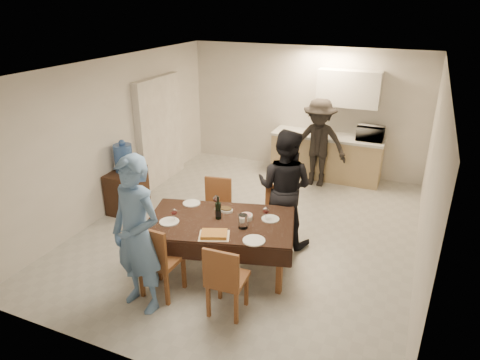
# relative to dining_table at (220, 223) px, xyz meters

# --- Properties ---
(floor) EXTENTS (5.00, 6.00, 0.02)m
(floor) POSITION_rel_dining_table_xyz_m (-0.03, 1.16, -0.72)
(floor) COLOR #A4A4A0
(floor) RESTS_ON ground
(ceiling) EXTENTS (5.00, 6.00, 0.02)m
(ceiling) POSITION_rel_dining_table_xyz_m (-0.03, 1.16, 1.88)
(ceiling) COLOR white
(ceiling) RESTS_ON wall_back
(wall_back) EXTENTS (5.00, 0.02, 2.60)m
(wall_back) POSITION_rel_dining_table_xyz_m (-0.03, 4.16, 0.58)
(wall_back) COLOR silver
(wall_back) RESTS_ON floor
(wall_front) EXTENTS (5.00, 0.02, 2.60)m
(wall_front) POSITION_rel_dining_table_xyz_m (-0.03, -1.84, 0.58)
(wall_front) COLOR silver
(wall_front) RESTS_ON floor
(wall_left) EXTENTS (0.02, 6.00, 2.60)m
(wall_left) POSITION_rel_dining_table_xyz_m (-2.53, 1.16, 0.58)
(wall_left) COLOR silver
(wall_left) RESTS_ON floor
(wall_right) EXTENTS (0.02, 6.00, 2.60)m
(wall_right) POSITION_rel_dining_table_xyz_m (2.47, 1.16, 0.58)
(wall_right) COLOR silver
(wall_right) RESTS_ON floor
(stub_partition) EXTENTS (0.15, 1.40, 2.10)m
(stub_partition) POSITION_rel_dining_table_xyz_m (-2.45, 2.36, 0.33)
(stub_partition) COLOR silver
(stub_partition) RESTS_ON floor
(kitchen_base_cabinet) EXTENTS (2.20, 0.60, 0.86)m
(kitchen_base_cabinet) POSITION_rel_dining_table_xyz_m (0.57, 3.84, -0.29)
(kitchen_base_cabinet) COLOR tan
(kitchen_base_cabinet) RESTS_ON floor
(kitchen_worktop) EXTENTS (2.24, 0.64, 0.05)m
(kitchen_worktop) POSITION_rel_dining_table_xyz_m (0.57, 3.84, 0.17)
(kitchen_worktop) COLOR #B7B8B2
(kitchen_worktop) RESTS_ON kitchen_base_cabinet
(upper_cabinet) EXTENTS (1.20, 0.34, 0.70)m
(upper_cabinet) POSITION_rel_dining_table_xyz_m (0.87, 3.98, 1.13)
(upper_cabinet) COLOR silver
(upper_cabinet) RESTS_ON wall_back
(dining_table) EXTENTS (2.15, 1.59, 0.75)m
(dining_table) POSITION_rel_dining_table_xyz_m (0.00, 0.00, 0.00)
(dining_table) COLOR black
(dining_table) RESTS_ON floor
(chair_near_left) EXTENTS (0.48, 0.48, 0.55)m
(chair_near_left) POSITION_rel_dining_table_xyz_m (-0.45, -0.85, -0.09)
(chair_near_left) COLOR brown
(chair_near_left) RESTS_ON floor
(chair_near_right) EXTENTS (0.45, 0.45, 0.51)m
(chair_near_right) POSITION_rel_dining_table_xyz_m (0.45, -0.84, -0.14)
(chair_near_right) COLOR brown
(chair_near_right) RESTS_ON floor
(chair_far_left) EXTENTS (0.49, 0.50, 0.50)m
(chair_far_left) POSITION_rel_dining_table_xyz_m (-0.45, 0.66, -0.15)
(chair_far_left) COLOR brown
(chair_far_left) RESTS_ON floor
(chair_far_right) EXTENTS (0.52, 0.53, 0.52)m
(chair_far_right) POSITION_rel_dining_table_xyz_m (0.45, 0.66, -0.13)
(chair_far_right) COLOR brown
(chair_far_right) RESTS_ON floor
(console) EXTENTS (0.39, 0.79, 0.73)m
(console) POSITION_rel_dining_table_xyz_m (-2.31, 1.01, -0.35)
(console) COLOR black
(console) RESTS_ON floor
(water_jug) EXTENTS (0.31, 0.31, 0.47)m
(water_jug) POSITION_rel_dining_table_xyz_m (-2.31, 1.01, 0.24)
(water_jug) COLOR #3860AE
(water_jug) RESTS_ON console
(wine_bottle) EXTENTS (0.08, 0.08, 0.32)m
(wine_bottle) POSITION_rel_dining_table_xyz_m (-0.05, 0.05, 0.20)
(wine_bottle) COLOR black
(wine_bottle) RESTS_ON dining_table
(water_pitcher) EXTENTS (0.12, 0.12, 0.18)m
(water_pitcher) POSITION_rel_dining_table_xyz_m (0.35, -0.05, 0.13)
(water_pitcher) COLOR white
(water_pitcher) RESTS_ON dining_table
(savoury_tart) EXTENTS (0.45, 0.40, 0.05)m
(savoury_tart) POSITION_rel_dining_table_xyz_m (0.10, -0.38, 0.06)
(savoury_tart) COLOR #C37F39
(savoury_tart) RESTS_ON dining_table
(salad_bowl) EXTENTS (0.17, 0.17, 0.07)m
(salad_bowl) POSITION_rel_dining_table_xyz_m (0.30, 0.18, 0.07)
(salad_bowl) COLOR white
(salad_bowl) RESTS_ON dining_table
(mushroom_dish) EXTENTS (0.19, 0.19, 0.03)m
(mushroom_dish) POSITION_rel_dining_table_xyz_m (-0.05, 0.28, 0.05)
(mushroom_dish) COLOR white
(mushroom_dish) RESTS_ON dining_table
(wine_glass_a) EXTENTS (0.08, 0.08, 0.19)m
(wine_glass_a) POSITION_rel_dining_table_xyz_m (-0.55, -0.25, 0.13)
(wine_glass_a) COLOR white
(wine_glass_a) RESTS_ON dining_table
(wine_glass_b) EXTENTS (0.09, 0.09, 0.19)m
(wine_glass_b) POSITION_rel_dining_table_xyz_m (0.55, 0.25, 0.13)
(wine_glass_b) COLOR white
(wine_glass_b) RESTS_ON dining_table
(wine_glass_c) EXTENTS (0.09, 0.09, 0.21)m
(wine_glass_c) POSITION_rel_dining_table_xyz_m (-0.20, 0.30, 0.14)
(wine_glass_c) COLOR white
(wine_glass_c) RESTS_ON dining_table
(plate_near_left) EXTENTS (0.26, 0.26, 0.02)m
(plate_near_left) POSITION_rel_dining_table_xyz_m (-0.60, -0.30, 0.04)
(plate_near_left) COLOR white
(plate_near_left) RESTS_ON dining_table
(plate_near_right) EXTENTS (0.28, 0.28, 0.02)m
(plate_near_right) POSITION_rel_dining_table_xyz_m (0.60, -0.30, 0.04)
(plate_near_right) COLOR white
(plate_near_right) RESTS_ON dining_table
(plate_far_left) EXTENTS (0.25, 0.25, 0.01)m
(plate_far_left) POSITION_rel_dining_table_xyz_m (-0.60, 0.30, 0.04)
(plate_far_left) COLOR white
(plate_far_left) RESTS_ON dining_table
(plate_far_right) EXTENTS (0.24, 0.24, 0.01)m
(plate_far_right) POSITION_rel_dining_table_xyz_m (0.60, 0.30, 0.04)
(plate_far_right) COLOR white
(plate_far_right) RESTS_ON dining_table
(microwave) EXTENTS (0.51, 0.34, 0.28)m
(microwave) POSITION_rel_dining_table_xyz_m (1.39, 3.84, 0.33)
(microwave) COLOR silver
(microwave) RESTS_ON kitchen_worktop
(person_near) EXTENTS (0.78, 0.59, 1.93)m
(person_near) POSITION_rel_dining_table_xyz_m (-0.55, -1.05, 0.25)
(person_near) COLOR #5A7FB2
(person_near) RESTS_ON floor
(person_far) EXTENTS (0.91, 0.74, 1.79)m
(person_far) POSITION_rel_dining_table_xyz_m (0.55, 1.05, 0.18)
(person_far) COLOR black
(person_far) RESTS_ON floor
(person_kitchen) EXTENTS (1.12, 0.64, 1.74)m
(person_kitchen) POSITION_rel_dining_table_xyz_m (0.49, 3.39, 0.15)
(person_kitchen) COLOR black
(person_kitchen) RESTS_ON floor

